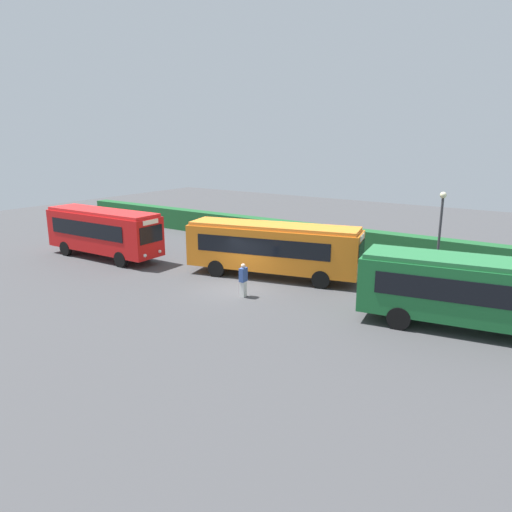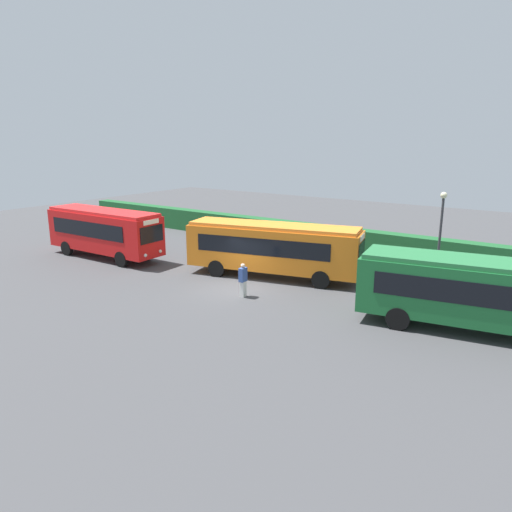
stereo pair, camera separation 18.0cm
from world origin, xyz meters
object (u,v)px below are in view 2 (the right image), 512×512
object	(u,v)px
bus_red	(104,230)
bus_green	(479,291)
traffic_cone	(153,232)
lamppost	(441,225)
bus_orange	(273,247)
person_left	(243,279)

from	to	relation	value
bus_red	bus_green	distance (m)	23.23
traffic_cone	lamppost	bearing A→B (deg)	1.34
bus_red	bus_green	xyz separation A→B (m)	(23.22, 0.71, -0.07)
bus_orange	lamppost	distance (m)	9.44
bus_red	traffic_cone	distance (m)	7.57
lamppost	traffic_cone	bearing A→B (deg)	-178.66
bus_orange	lamppost	bearing A→B (deg)	17.48
bus_orange	bus_green	world-z (taller)	bus_orange
bus_red	traffic_cone	world-z (taller)	bus_red
bus_red	lamppost	size ratio (longest dim) A/B	1.80
bus_green	lamppost	world-z (taller)	lamppost
bus_green	person_left	size ratio (longest dim) A/B	5.67
bus_green	traffic_cone	bearing A→B (deg)	157.17
bus_red	traffic_cone	size ratio (longest dim) A/B	15.16
bus_red	bus_orange	world-z (taller)	bus_red
bus_orange	traffic_cone	world-z (taller)	bus_orange
bus_red	person_left	size ratio (longest dim) A/B	5.17
traffic_cone	lamppost	distance (m)	22.82
person_left	lamppost	distance (m)	11.56
bus_red	person_left	world-z (taller)	bus_red
bus_orange	person_left	bearing A→B (deg)	-94.25
traffic_cone	lamppost	world-z (taller)	lamppost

